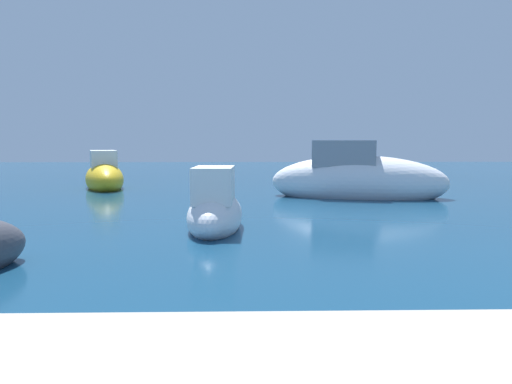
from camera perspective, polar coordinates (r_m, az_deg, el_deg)
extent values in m
ellipsoid|color=white|center=(17.82, 11.70, 1.09)|extent=(6.48, 3.51, 1.90)
cube|color=gray|center=(17.78, 10.18, 4.42)|extent=(2.46, 2.00, 0.91)
ellipsoid|color=white|center=(11.23, -4.73, -2.75)|extent=(1.33, 3.19, 1.09)
cube|color=white|center=(10.89, -4.89, 0.82)|extent=(0.90, 1.43, 0.80)
ellipsoid|color=gold|center=(21.69, -17.08, 1.41)|extent=(2.77, 4.35, 1.37)
cube|color=white|center=(21.97, -17.20, 3.58)|extent=(1.53, 1.92, 0.79)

